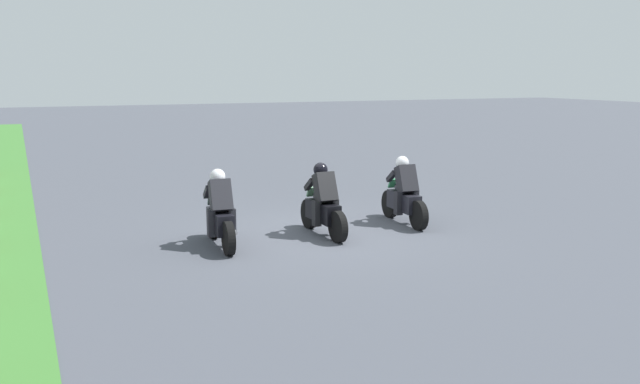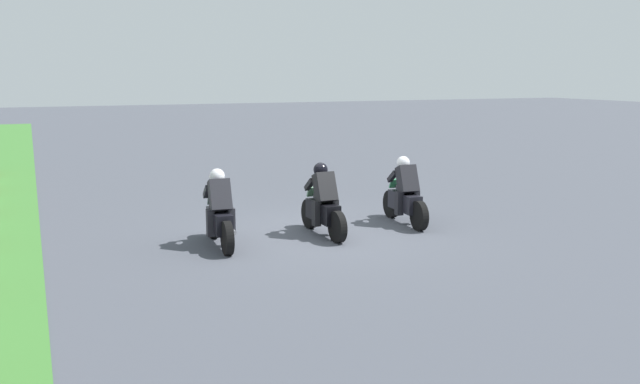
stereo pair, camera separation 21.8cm
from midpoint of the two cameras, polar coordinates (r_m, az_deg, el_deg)
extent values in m
plane|color=#454952|center=(14.18, -0.25, -3.56)|extent=(120.00, 120.00, 0.00)
cylinder|color=black|center=(15.82, 5.53, -1.00)|extent=(0.65, 0.18, 0.64)
cylinder|color=black|center=(14.59, 7.91, -1.98)|extent=(0.65, 0.18, 0.64)
cube|color=black|center=(15.17, 6.69, -0.80)|extent=(1.12, 0.40, 0.40)
ellipsoid|color=black|center=(15.20, 6.54, 0.38)|extent=(0.50, 0.33, 0.24)
cube|color=red|center=(14.72, 7.58, -1.07)|extent=(0.07, 0.16, 0.08)
cylinder|color=#A5A5AD|center=(14.96, 7.83, -1.49)|extent=(0.43, 0.13, 0.10)
cube|color=black|center=(14.99, 6.90, 1.08)|extent=(0.51, 0.43, 0.66)
sphere|color=silver|center=(15.13, 6.55, 2.48)|extent=(0.32, 0.32, 0.30)
cube|color=#388E59|center=(15.55, 5.88, 0.75)|extent=(0.17, 0.27, 0.23)
cube|color=black|center=(14.97, 6.21, -0.93)|extent=(0.19, 0.15, 0.52)
cube|color=black|center=(15.15, 7.57, -0.83)|extent=(0.19, 0.15, 0.52)
cube|color=black|center=(15.24, 5.65, 1.33)|extent=(0.39, 0.13, 0.31)
cube|color=black|center=(15.40, 6.86, 1.40)|extent=(0.39, 0.13, 0.31)
cylinder|color=black|center=(14.64, -1.34, -1.84)|extent=(0.64, 0.15, 0.64)
cylinder|color=black|center=(13.40, 1.06, -2.96)|extent=(0.64, 0.15, 0.64)
cube|color=black|center=(13.98, -0.19, -1.66)|extent=(1.10, 0.33, 0.40)
ellipsoid|color=black|center=(14.01, -0.36, -0.38)|extent=(0.48, 0.31, 0.24)
cube|color=red|center=(13.53, 0.71, -1.97)|extent=(0.06, 0.16, 0.08)
cylinder|color=#A5A5AD|center=(13.77, 1.02, -2.40)|extent=(0.42, 0.11, 0.10)
cube|color=black|center=(13.80, -0.02, 0.38)|extent=(0.49, 0.41, 0.66)
sphere|color=black|center=(13.94, -0.40, 1.90)|extent=(0.30, 0.30, 0.30)
cube|color=#5B8A65|center=(14.37, -1.03, 0.04)|extent=(0.16, 0.26, 0.23)
cube|color=black|center=(13.79, -0.74, -1.82)|extent=(0.18, 0.14, 0.52)
cube|color=black|center=(13.96, 0.76, -1.68)|extent=(0.18, 0.14, 0.52)
cube|color=black|center=(14.06, -1.34, 0.65)|extent=(0.39, 0.10, 0.31)
cube|color=black|center=(14.21, -0.01, 0.75)|extent=(0.39, 0.10, 0.31)
cylinder|color=black|center=(13.94, -9.47, -2.59)|extent=(0.65, 0.18, 0.64)
cylinder|color=black|center=(12.60, -8.23, -3.90)|extent=(0.65, 0.18, 0.64)
cube|color=black|center=(13.23, -8.90, -2.45)|extent=(1.12, 0.39, 0.40)
ellipsoid|color=black|center=(13.27, -9.02, -1.10)|extent=(0.50, 0.33, 0.24)
cube|color=red|center=(12.74, -8.44, -2.83)|extent=(0.07, 0.16, 0.08)
cylinder|color=#A5A5AD|center=(12.96, -7.88, -3.28)|extent=(0.43, 0.13, 0.10)
cube|color=#242429|center=(13.03, -8.87, -0.31)|extent=(0.51, 0.43, 0.66)
sphere|color=silver|center=(13.19, -9.11, 1.30)|extent=(0.32, 0.32, 0.30)
cube|color=#4B6256|center=(13.64, -9.37, -0.63)|extent=(0.17, 0.27, 0.23)
cube|color=#242429|center=(13.08, -9.65, -2.62)|extent=(0.19, 0.15, 0.52)
cube|color=#242429|center=(13.16, -7.94, -2.50)|extent=(0.19, 0.15, 0.52)
cube|color=#242429|center=(13.36, -9.96, 0.00)|extent=(0.39, 0.12, 0.31)
cube|color=#242429|center=(13.43, -8.46, 0.10)|extent=(0.39, 0.12, 0.31)
camera|label=1|loc=(0.11, -90.45, -0.08)|focal=37.90mm
camera|label=2|loc=(0.11, 89.55, 0.08)|focal=37.90mm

